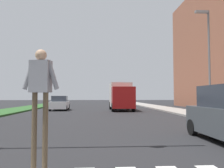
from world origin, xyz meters
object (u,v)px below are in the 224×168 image
at_px(sedan_midblock, 60,104).
at_px(pedestrian_performer, 40,92).
at_px(street_lamp_right, 208,53).
at_px(truck_box_delivery, 121,96).

bearing_deg(sedan_midblock, pedestrian_performer, -81.81).
xyz_separation_m(street_lamp_right, pedestrian_performer, (-8.85, -10.82, -2.93)).
distance_m(street_lamp_right, truck_box_delivery, 11.77).
relative_size(street_lamp_right, truck_box_delivery, 1.21).
relative_size(street_lamp_right, sedan_midblock, 1.85).
height_order(pedestrian_performer, truck_box_delivery, truck_box_delivery).
xyz_separation_m(pedestrian_performer, sedan_midblock, (-3.12, 21.67, -0.90)).
bearing_deg(street_lamp_right, pedestrian_performer, -129.26).
bearing_deg(truck_box_delivery, street_lamp_right, -63.60).
distance_m(sedan_midblock, truck_box_delivery, 6.98).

